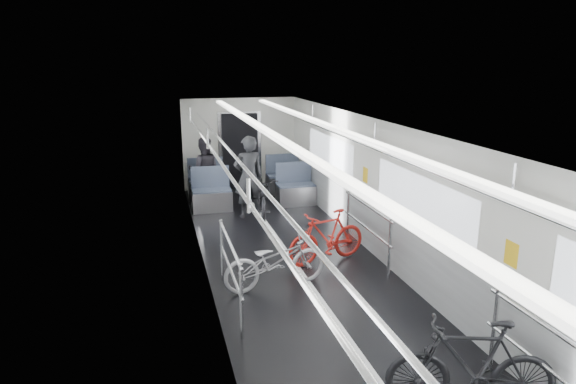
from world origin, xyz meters
The scene contains 7 objects.
car_shell centered at (0.00, 1.78, 1.13)m, with size 3.02×14.01×2.41m.
bike_left_far centered at (-0.54, 0.64, 0.43)m, with size 0.57×1.63×0.86m, color #A3A2A7.
bike_right_near centered at (0.65, -2.61, 0.50)m, with size 0.47×1.66×1.00m, color black.
bike_right_far centered at (0.55, 1.41, 0.46)m, with size 0.43×1.51×0.91m, color red.
bike_aisle centered at (0.02, 4.20, 0.47)m, with size 0.63×1.80×0.95m, color black.
person_standing centered at (-0.26, 4.30, 0.90)m, with size 0.66×0.43×1.81m, color black.
person_seated centered at (-1.08, 5.75, 0.79)m, with size 0.77×0.60×1.59m, color #28252B.
Camera 1 is at (-2.19, -6.41, 3.40)m, focal length 32.00 mm.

